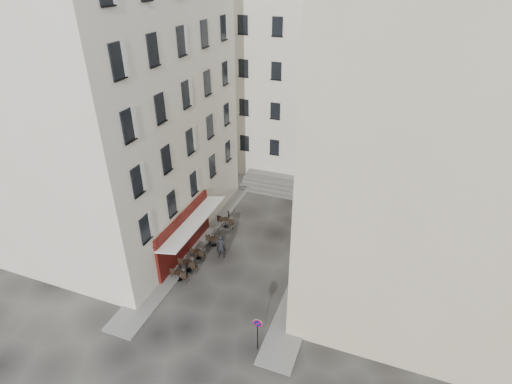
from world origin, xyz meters
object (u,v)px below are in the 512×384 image
at_px(bistro_table_a, 179,275).
at_px(pedestrian, 221,246).
at_px(no_parking_sign, 257,329).
at_px(bistro_table_b, 188,265).

xyz_separation_m(bistro_table_a, pedestrian, (1.60, 3.15, 0.52)).
bearing_deg(no_parking_sign, bistro_table_a, 150.15).
height_order(bistro_table_a, bistro_table_b, bistro_table_b).
xyz_separation_m(no_parking_sign, bistro_table_b, (-6.68, 4.38, -1.09)).
distance_m(bistro_table_a, pedestrian, 3.57).
bearing_deg(pedestrian, bistro_table_b, 40.83).
relative_size(bistro_table_b, pedestrian, 0.71).
relative_size(no_parking_sign, pedestrian, 1.14).
bearing_deg(bistro_table_b, bistro_table_a, -94.77).
xyz_separation_m(bistro_table_a, bistro_table_b, (0.09, 1.04, 0.04)).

